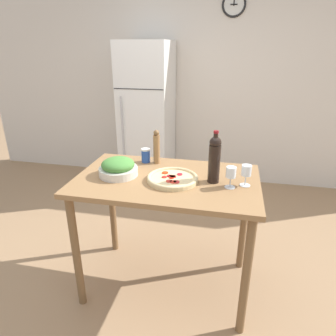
{
  "coord_description": "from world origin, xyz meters",
  "views": [
    {
      "loc": [
        0.41,
        -1.87,
        1.79
      ],
      "look_at": [
        0.0,
        0.04,
        1.0
      ],
      "focal_mm": 32.0,
      "sensor_mm": 36.0,
      "label": 1
    }
  ],
  "objects_px": {
    "wine_bottle": "(214,158)",
    "salad_bowl": "(118,168)",
    "pepper_mill": "(157,147)",
    "salt_canister": "(146,155)",
    "refrigerator": "(148,118)",
    "wine_glass_near": "(231,174)",
    "wine_glass_far": "(246,171)",
    "homemade_pizza": "(173,178)"
  },
  "relations": [
    {
      "from": "pepper_mill",
      "to": "refrigerator",
      "type": "bearing_deg",
      "value": 108.43
    },
    {
      "from": "wine_glass_far",
      "to": "salad_bowl",
      "type": "bearing_deg",
      "value": -178.96
    },
    {
      "from": "wine_bottle",
      "to": "salad_bowl",
      "type": "distance_m",
      "value": 0.68
    },
    {
      "from": "wine_bottle",
      "to": "salad_bowl",
      "type": "height_order",
      "value": "wine_bottle"
    },
    {
      "from": "wine_glass_far",
      "to": "refrigerator",
      "type": "bearing_deg",
      "value": 123.08
    },
    {
      "from": "wine_bottle",
      "to": "salt_canister",
      "type": "bearing_deg",
      "value": 154.49
    },
    {
      "from": "wine_bottle",
      "to": "homemade_pizza",
      "type": "bearing_deg",
      "value": -170.93
    },
    {
      "from": "refrigerator",
      "to": "wine_glass_near",
      "type": "relative_size",
      "value": 12.92
    },
    {
      "from": "wine_bottle",
      "to": "refrigerator",
      "type": "bearing_deg",
      "value": 118.37
    },
    {
      "from": "wine_glass_near",
      "to": "wine_glass_far",
      "type": "xyz_separation_m",
      "value": [
        0.1,
        0.05,
        0.0
      ]
    },
    {
      "from": "refrigerator",
      "to": "pepper_mill",
      "type": "bearing_deg",
      "value": -71.57
    },
    {
      "from": "homemade_pizza",
      "to": "salt_canister",
      "type": "xyz_separation_m",
      "value": [
        -0.28,
        0.31,
        0.04
      ]
    },
    {
      "from": "wine_glass_near",
      "to": "salad_bowl",
      "type": "distance_m",
      "value": 0.79
    },
    {
      "from": "wine_glass_near",
      "to": "salt_canister",
      "type": "bearing_deg",
      "value": 153.65
    },
    {
      "from": "refrigerator",
      "to": "pepper_mill",
      "type": "height_order",
      "value": "refrigerator"
    },
    {
      "from": "wine_glass_near",
      "to": "salad_bowl",
      "type": "height_order",
      "value": "wine_glass_near"
    },
    {
      "from": "refrigerator",
      "to": "wine_glass_near",
      "type": "xyz_separation_m",
      "value": [
        1.09,
        -1.88,
        0.1
      ]
    },
    {
      "from": "refrigerator",
      "to": "wine_glass_far",
      "type": "relative_size",
      "value": 12.92
    },
    {
      "from": "refrigerator",
      "to": "wine_glass_near",
      "type": "height_order",
      "value": "refrigerator"
    },
    {
      "from": "salad_bowl",
      "to": "homemade_pizza",
      "type": "distance_m",
      "value": 0.4
    },
    {
      "from": "wine_glass_far",
      "to": "pepper_mill",
      "type": "bearing_deg",
      "value": 157.71
    },
    {
      "from": "pepper_mill",
      "to": "wine_glass_near",
      "type": "bearing_deg",
      "value": -29.67
    },
    {
      "from": "refrigerator",
      "to": "wine_bottle",
      "type": "relative_size",
      "value": 5.21
    },
    {
      "from": "wine_glass_near",
      "to": "wine_glass_far",
      "type": "distance_m",
      "value": 0.11
    },
    {
      "from": "refrigerator",
      "to": "wine_glass_far",
      "type": "distance_m",
      "value": 2.18
    },
    {
      "from": "wine_bottle",
      "to": "pepper_mill",
      "type": "relative_size",
      "value": 1.33
    },
    {
      "from": "wine_bottle",
      "to": "wine_glass_near",
      "type": "xyz_separation_m",
      "value": [
        0.11,
        -0.07,
        -0.07
      ]
    },
    {
      "from": "salt_canister",
      "to": "pepper_mill",
      "type": "bearing_deg",
      "value": -1.15
    },
    {
      "from": "wine_glass_far",
      "to": "homemade_pizza",
      "type": "relative_size",
      "value": 0.41
    },
    {
      "from": "refrigerator",
      "to": "homemade_pizza",
      "type": "distance_m",
      "value": 1.98
    },
    {
      "from": "wine_bottle",
      "to": "wine_glass_near",
      "type": "relative_size",
      "value": 2.48
    },
    {
      "from": "wine_glass_far",
      "to": "salad_bowl",
      "type": "xyz_separation_m",
      "value": [
        -0.88,
        -0.02,
        -0.04
      ]
    },
    {
      "from": "salt_canister",
      "to": "wine_glass_near",
      "type": "bearing_deg",
      "value": -26.35
    },
    {
      "from": "wine_glass_far",
      "to": "salad_bowl",
      "type": "distance_m",
      "value": 0.88
    },
    {
      "from": "refrigerator",
      "to": "salad_bowl",
      "type": "distance_m",
      "value": 1.87
    },
    {
      "from": "wine_glass_far",
      "to": "pepper_mill",
      "type": "distance_m",
      "value": 0.73
    },
    {
      "from": "salad_bowl",
      "to": "wine_glass_near",
      "type": "bearing_deg",
      "value": -2.64
    },
    {
      "from": "salad_bowl",
      "to": "wine_glass_far",
      "type": "bearing_deg",
      "value": 1.04
    },
    {
      "from": "wine_bottle",
      "to": "wine_glass_far",
      "type": "height_order",
      "value": "wine_bottle"
    },
    {
      "from": "refrigerator",
      "to": "salad_bowl",
      "type": "bearing_deg",
      "value": -80.47
    },
    {
      "from": "refrigerator",
      "to": "pepper_mill",
      "type": "relative_size",
      "value": 6.94
    },
    {
      "from": "pepper_mill",
      "to": "salt_canister",
      "type": "xyz_separation_m",
      "value": [
        -0.09,
        0.0,
        -0.07
      ]
    }
  ]
}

